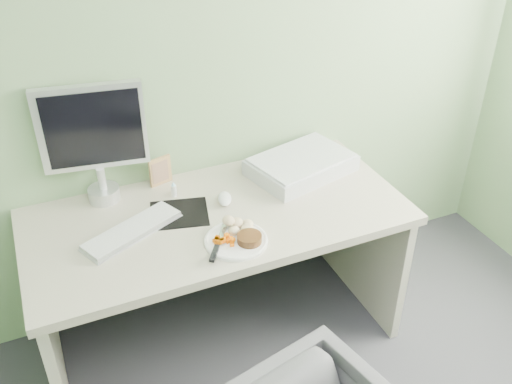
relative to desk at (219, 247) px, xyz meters
name	(u,v)px	position (x,y,z in m)	size (l,w,h in m)	color
wall_back	(181,42)	(0.00, 0.38, 0.80)	(3.50, 3.50, 0.00)	gray
desk	(219,247)	(0.00, 0.00, 0.00)	(1.60, 0.75, 0.73)	beige
plate	(236,241)	(0.00, -0.21, 0.19)	(0.25, 0.25, 0.01)	white
steak	(249,238)	(0.04, -0.25, 0.21)	(0.10, 0.10, 0.03)	black
potato_pile	(238,223)	(0.03, -0.15, 0.22)	(0.10, 0.07, 0.06)	#A57B50
carrot_heap	(224,239)	(-0.05, -0.22, 0.22)	(0.06, 0.05, 0.04)	#E66104
steak_knife	(217,247)	(-0.09, -0.24, 0.21)	(0.15, 0.21, 0.02)	silver
mousepad	(179,213)	(-0.15, 0.06, 0.18)	(0.24, 0.21, 0.00)	black
keyboard	(132,230)	(-0.36, 0.01, 0.20)	(0.41, 0.12, 0.02)	white
computer_mouse	(225,199)	(0.06, 0.06, 0.20)	(0.06, 0.10, 0.04)	white
photo_frame	(160,171)	(-0.15, 0.32, 0.25)	(0.11, 0.01, 0.14)	#A97F4F
eyedrop_bottle	(174,189)	(-0.13, 0.20, 0.22)	(0.02, 0.02, 0.07)	white
scanner	(301,165)	(0.48, 0.16, 0.22)	(0.46, 0.31, 0.07)	silver
monitor	(94,138)	(-0.41, 0.31, 0.48)	(0.44, 0.14, 0.52)	silver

